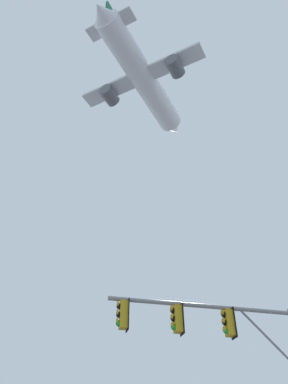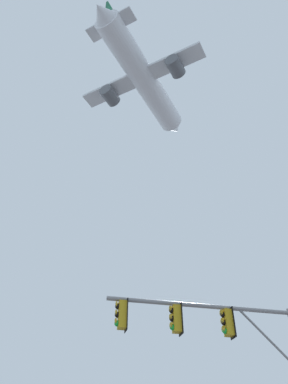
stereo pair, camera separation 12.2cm
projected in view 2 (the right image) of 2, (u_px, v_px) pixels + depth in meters
The scene contains 2 objects.
signal_pole_near at pixel (227, 345), 12.44m from camera, with size 6.81×1.49×6.44m.
airplane at pixel (143, 78), 44.28m from camera, with size 14.41×18.66×5.50m.
Camera 2 is at (0.45, -6.47, 1.74)m, focal length 34.68 mm.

